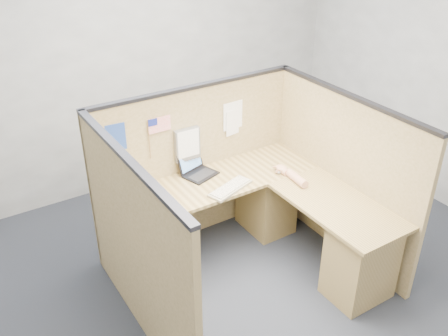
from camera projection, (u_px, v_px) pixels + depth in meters
floor at (255, 287)px, 4.32m from camera, size 5.00×5.00×0.00m
wall_back at (136, 62)px, 5.29m from camera, size 5.00×0.00×5.00m
cubicle_partitions at (229, 190)px, 4.26m from camera, size 2.06×1.83×1.53m
l_desk at (255, 227)px, 4.42m from camera, size 1.95×1.75×0.73m
laptop at (198, 168)px, 4.55m from camera, size 0.34×0.35×0.21m
keyboard at (230, 188)px, 4.32m from camera, size 0.47×0.28×0.03m
mouse at (281, 170)px, 4.58m from camera, size 0.12×0.08×0.05m
hand_forearm at (292, 175)px, 4.47m from camera, size 0.11×0.39×0.08m
blue_poster at (115, 138)px, 4.07m from camera, size 0.18×0.02×0.24m
american_flag at (157, 127)px, 4.23m from camera, size 0.21×0.01×0.36m
file_holder at (187, 144)px, 4.46m from camera, size 0.24×0.05×0.31m
paper_left at (233, 116)px, 4.64m from camera, size 0.21×0.01×0.27m
paper_right at (234, 122)px, 4.68m from camera, size 0.20×0.03×0.25m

